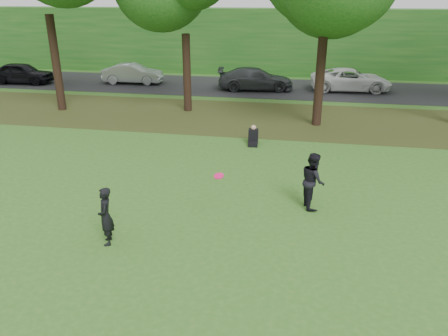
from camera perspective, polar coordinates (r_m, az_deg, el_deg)
name	(u,v)px	position (r m, az deg, el deg)	size (l,w,h in m)	color
ground	(162,249)	(11.46, -8.11, -10.44)	(120.00, 120.00, 0.00)	#2E5D1D
leaf_litter	(239,117)	(23.19, 1.94, 6.66)	(60.00, 7.00, 0.01)	#413717
street	(256,87)	(30.91, 4.22, 10.48)	(70.00, 7.00, 0.02)	black
far_hedge	(266,41)	(36.46, 5.46, 16.13)	(70.00, 3.00, 5.00)	#164D17
player_left	(106,216)	(11.62, -15.20, -6.11)	(0.57, 0.37, 1.57)	black
player_right	(313,181)	(13.33, 11.53, -1.62)	(0.85, 0.66, 1.74)	black
parked_cars	(252,78)	(30.24, 3.62, 11.65)	(36.92, 4.00, 1.49)	black
frisbee	(219,176)	(11.62, -0.68, -1.04)	(0.33, 0.32, 0.12)	#E3135E
seated_person	(253,137)	(18.91, 3.84, 4.05)	(0.47, 0.76, 0.83)	black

